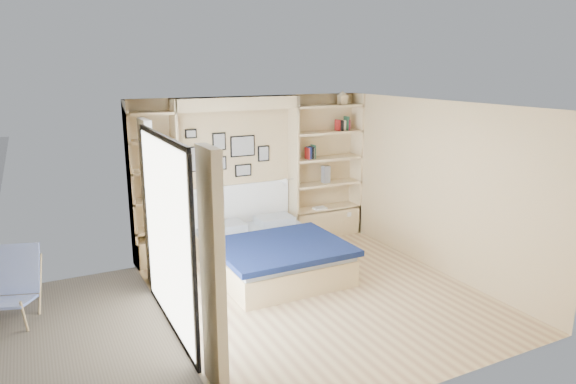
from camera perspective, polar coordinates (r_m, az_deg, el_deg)
name	(u,v)px	position (r m, az deg, el deg)	size (l,w,h in m)	color
ground	(318,294)	(7.01, 3.38, -11.22)	(4.50, 4.50, 0.00)	#D1B581
room_shell	(247,194)	(7.78, -4.63, -0.25)	(4.50, 4.50, 4.50)	tan
bed	(270,253)	(7.63, -1.97, -6.75)	(1.79, 2.33, 1.07)	beige
photo_gallery	(225,153)	(8.29, -6.98, 4.29)	(1.48, 0.02, 0.82)	black
reading_lamps	(240,186)	(8.23, -5.35, 0.70)	(1.92, 0.12, 0.15)	silver
shelf_decor	(312,144)	(8.76, 2.71, 5.36)	(3.51, 0.23, 2.03)	#A51E1E
deck	(16,362)	(6.23, -27.99, -16.34)	(3.20, 4.00, 0.05)	#766857
deck_chair	(13,286)	(6.99, -28.28, -9.23)	(0.76, 0.99, 0.88)	tan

